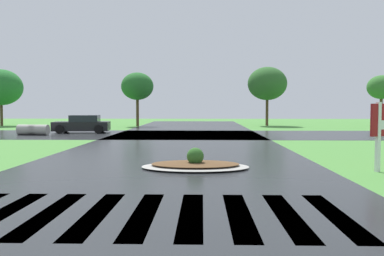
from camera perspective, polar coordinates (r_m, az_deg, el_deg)
The scene contains 7 objects.
asphalt_roadway at distance 13.46m, azimuth -3.30°, elevation -5.61°, with size 10.36×80.00×0.01m, color #232628.
asphalt_cross_road at distance 28.81m, azimuth -0.76°, elevation -0.92°, with size 90.00×9.33×0.01m, color #232628.
crosswalk_stripes at distance 7.93m, azimuth -6.75°, elevation -11.85°, with size 7.65×3.39×0.01m.
median_island at distance 13.35m, azimuth 0.46°, elevation -5.14°, with size 3.52×2.14×0.68m.
car_white_sedan at distance 31.80m, azimuth -15.10°, elevation 0.49°, with size 4.27×2.50×1.34m.
drainage_pipe_stack at distance 30.47m, azimuth -21.36°, elevation -0.23°, with size 2.20×0.91×0.73m.
background_treeline at distance 41.52m, azimuth -5.60°, elevation 5.88°, with size 42.06×5.04×5.99m.
Camera 1 is at (1.11, -3.25, 2.06)m, focal length 38.08 mm.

